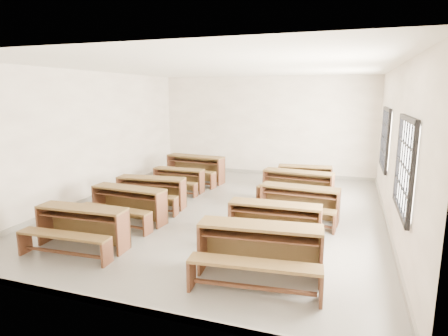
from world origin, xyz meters
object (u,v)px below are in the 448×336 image
(desk_set_1, at_px, (128,202))
(desk_set_4, at_px, (195,167))
(desk_set_2, at_px, (151,190))
(desk_set_6, at_px, (274,221))
(desk_set_3, at_px, (178,178))
(desk_set_7, at_px, (299,201))
(desk_set_8, at_px, (297,184))
(desk_set_0, at_px, (81,225))
(desk_set_5, at_px, (259,248))
(desk_set_9, at_px, (305,176))

(desk_set_1, bearing_deg, desk_set_4, 95.93)
(desk_set_2, relative_size, desk_set_6, 1.01)
(desk_set_3, height_order, desk_set_7, desk_set_7)
(desk_set_8, bearing_deg, desk_set_2, -147.37)
(desk_set_1, height_order, desk_set_2, desk_set_1)
(desk_set_1, bearing_deg, desk_set_7, 24.53)
(desk_set_1, xyz_separation_m, desk_set_7, (3.38, 1.23, 0.00))
(desk_set_6, relative_size, desk_set_8, 0.93)
(desk_set_8, bearing_deg, desk_set_0, -121.52)
(desk_set_0, distance_m, desk_set_1, 1.44)
(desk_set_0, xyz_separation_m, desk_set_8, (3.15, 4.07, 0.02))
(desk_set_4, height_order, desk_set_6, desk_set_4)
(desk_set_5, bearing_deg, desk_set_8, 84.76)
(desk_set_0, relative_size, desk_set_6, 1.00)
(desk_set_2, bearing_deg, desk_set_7, -2.32)
(desk_set_2, distance_m, desk_set_4, 2.74)
(desk_set_6, xyz_separation_m, desk_set_7, (0.26, 1.39, -0.00))
(desk_set_2, xyz_separation_m, desk_set_8, (3.20, 1.59, 0.03))
(desk_set_1, xyz_separation_m, desk_set_8, (3.15, 2.63, 0.02))
(desk_set_1, xyz_separation_m, desk_set_5, (3.17, -1.50, 0.04))
(desk_set_3, xyz_separation_m, desk_set_9, (3.26, 1.37, 0.02))
(desk_set_1, relative_size, desk_set_8, 0.94)
(desk_set_5, distance_m, desk_set_6, 1.34)
(desk_set_5, relative_size, desk_set_9, 1.21)
(desk_set_1, xyz_separation_m, desk_set_4, (-0.10, 3.78, 0.04))
(desk_set_3, bearing_deg, desk_set_2, -87.99)
(desk_set_6, height_order, desk_set_9, desk_set_6)
(desk_set_0, relative_size, desk_set_9, 1.08)
(desk_set_8, height_order, desk_set_9, desk_set_8)
(desk_set_2, distance_m, desk_set_5, 4.11)
(desk_set_1, relative_size, desk_set_5, 0.91)
(desk_set_0, distance_m, desk_set_5, 3.17)
(desk_set_9, bearing_deg, desk_set_8, -96.25)
(desk_set_5, relative_size, desk_set_8, 1.04)
(desk_set_3, bearing_deg, desk_set_6, -40.01)
(desk_set_1, height_order, desk_set_8, desk_set_8)
(desk_set_0, relative_size, desk_set_7, 0.98)
(desk_set_6, distance_m, desk_set_8, 2.79)
(desk_set_4, relative_size, desk_set_5, 1.01)
(desk_set_0, xyz_separation_m, desk_set_2, (-0.05, 2.48, -0.00))
(desk_set_0, relative_size, desk_set_8, 0.93)
(desk_set_0, xyz_separation_m, desk_set_5, (3.17, -0.07, 0.04))
(desk_set_0, xyz_separation_m, desk_set_1, (0.01, 1.44, 0.00))
(desk_set_2, bearing_deg, desk_set_4, 85.36)
(desk_set_0, distance_m, desk_set_7, 4.31)
(desk_set_0, distance_m, desk_set_8, 5.15)
(desk_set_1, bearing_deg, desk_set_9, 55.84)
(desk_set_1, relative_size, desk_set_7, 1.00)
(desk_set_4, bearing_deg, desk_set_7, -30.03)
(desk_set_0, xyz_separation_m, desk_set_7, (3.38, 2.67, 0.00))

